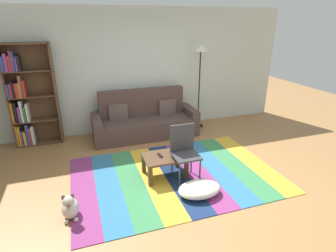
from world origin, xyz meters
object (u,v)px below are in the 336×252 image
(tv_remote, at_px, (160,155))
(folding_chair, at_px, (184,148))
(pouf, at_px, (199,189))
(couch, at_px, (145,121))
(bookshelf, at_px, (27,99))
(coffee_table, at_px, (164,160))
(dog, at_px, (70,207))
(standing_lamp, at_px, (200,59))

(tv_remote, relative_size, folding_chair, 0.17)
(tv_remote, distance_m, folding_chair, 0.42)
(pouf, distance_m, folding_chair, 0.68)
(tv_remote, bearing_deg, couch, 77.80)
(bookshelf, height_order, coffee_table, bookshelf)
(coffee_table, bearing_deg, dog, -158.79)
(bookshelf, relative_size, pouf, 3.18)
(dog, bearing_deg, coffee_table, 21.21)
(folding_chair, bearing_deg, standing_lamp, 93.99)
(folding_chair, bearing_deg, pouf, -51.56)
(pouf, xyz_separation_m, dog, (-1.79, 0.10, 0.06))
(bookshelf, bearing_deg, standing_lamp, -2.49)
(bookshelf, xyz_separation_m, standing_lamp, (3.65, -0.16, 0.64))
(pouf, bearing_deg, bookshelf, 132.26)
(couch, distance_m, coffee_table, 1.80)
(couch, bearing_deg, standing_lamp, 5.29)
(pouf, bearing_deg, couch, 94.58)
(bookshelf, relative_size, standing_lamp, 1.06)
(dog, xyz_separation_m, folding_chair, (1.75, 0.43, 0.37))
(dog, relative_size, folding_chair, 0.44)
(standing_lamp, relative_size, tv_remote, 12.76)
(couch, xyz_separation_m, tv_remote, (-0.19, -1.76, 0.04))
(tv_remote, height_order, folding_chair, folding_chair)
(pouf, distance_m, tv_remote, 0.85)
(couch, distance_m, pouf, 2.48)
(coffee_table, height_order, folding_chair, folding_chair)
(couch, height_order, coffee_table, couch)
(folding_chair, bearing_deg, tv_remote, -172.47)
(bookshelf, bearing_deg, couch, -7.04)
(couch, height_order, standing_lamp, standing_lamp)
(bookshelf, bearing_deg, pouf, -47.74)
(dog, height_order, folding_chair, folding_chair)
(coffee_table, relative_size, dog, 1.70)
(couch, distance_m, standing_lamp, 1.85)
(bookshelf, xyz_separation_m, pouf, (2.50, -2.75, -0.85))
(couch, distance_m, dog, 2.86)
(couch, height_order, tv_remote, couch)
(bookshelf, bearing_deg, folding_chair, -42.12)
(coffee_table, xyz_separation_m, standing_lamp, (1.48, 1.92, 1.30))
(pouf, height_order, tv_remote, tv_remote)
(coffee_table, distance_m, tv_remote, 0.11)
(couch, height_order, bookshelf, bookshelf)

